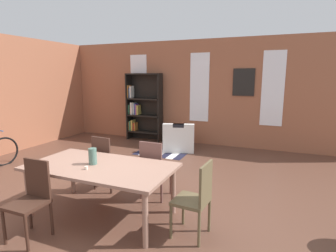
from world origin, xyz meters
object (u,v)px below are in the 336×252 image
(dining_chair_near_left, at_px, (31,197))
(dining_chair_head_right, at_px, (197,197))
(vase_on_table, at_px, (93,156))
(dining_chair_far_right, at_px, (154,168))
(dining_chair_far_left, at_px, (106,161))
(armchair_white, at_px, (179,140))
(dining_table, at_px, (101,170))
(bookshelf_tall, at_px, (142,107))

(dining_chair_near_left, bearing_deg, dining_chair_head_right, 22.31)
(vase_on_table, xyz_separation_m, dining_chair_far_right, (0.58, 0.76, -0.33))
(dining_chair_far_right, xyz_separation_m, dining_chair_far_left, (-0.91, 0.00, 0.00))
(vase_on_table, xyz_separation_m, dining_chair_far_left, (-0.34, 0.76, -0.33))
(dining_chair_far_left, bearing_deg, armchair_white, 84.54)
(dining_table, relative_size, vase_on_table, 8.86)
(dining_chair_near_left, relative_size, armchair_white, 0.95)
(vase_on_table, xyz_separation_m, dining_chair_near_left, (-0.33, -0.76, -0.33))
(dining_chair_head_right, distance_m, dining_chair_near_left, 1.99)
(dining_table, height_order, vase_on_table, vase_on_table)
(dining_chair_near_left, bearing_deg, dining_chair_far_right, 59.18)
(dining_chair_head_right, distance_m, bookshelf_tall, 5.33)
(dining_chair_far_right, bearing_deg, dining_chair_far_left, 179.98)
(dining_chair_far_right, relative_size, armchair_white, 0.95)
(vase_on_table, xyz_separation_m, armchair_white, (-0.06, 3.65, -0.57))
(dining_table, height_order, armchair_white, armchair_white)
(bookshelf_tall, height_order, armchair_white, bookshelf_tall)
(dining_chair_near_left, bearing_deg, armchair_white, 86.49)
(vase_on_table, relative_size, dining_chair_far_left, 0.24)
(dining_chair_far_left, bearing_deg, dining_chair_head_right, -22.59)
(dining_chair_head_right, height_order, bookshelf_tall, bookshelf_tall)
(vase_on_table, bearing_deg, armchair_white, 90.93)
(dining_chair_far_left, relative_size, dining_chair_near_left, 1.00)
(dining_chair_head_right, bearing_deg, dining_table, 179.74)
(armchair_white, bearing_deg, dining_chair_near_left, -93.51)
(vase_on_table, distance_m, dining_chair_near_left, 0.89)
(dining_chair_far_left, bearing_deg, vase_on_table, -66.21)
(dining_chair_near_left, bearing_deg, vase_on_table, 66.59)
(dining_chair_far_right, bearing_deg, dining_chair_head_right, -39.49)
(dining_chair_head_right, xyz_separation_m, armchair_white, (-1.57, 3.65, -0.23))
(dining_table, distance_m, dining_chair_far_right, 0.90)
(dining_chair_far_right, height_order, dining_chair_far_left, same)
(dining_table, height_order, dining_chair_far_left, dining_chair_far_left)
(vase_on_table, height_order, dining_chair_near_left, vase_on_table)
(dining_chair_near_left, distance_m, bookshelf_tall, 5.27)
(dining_chair_far_left, bearing_deg, dining_table, -58.79)
(dining_chair_near_left, bearing_deg, bookshelf_tall, 103.20)
(bookshelf_tall, bearing_deg, armchair_white, -25.58)
(armchair_white, bearing_deg, dining_chair_far_left, -95.46)
(dining_table, relative_size, dining_chair_far_right, 2.13)
(dining_chair_far_left, distance_m, dining_chair_near_left, 1.52)
(dining_chair_far_left, height_order, dining_chair_head_right, same)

